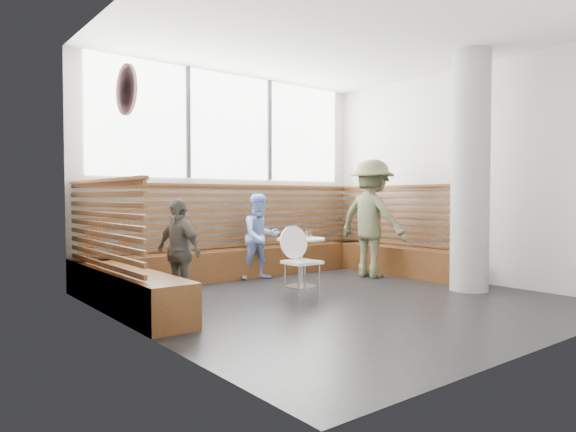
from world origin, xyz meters
TOP-DOWN VIEW (x-y plane):
  - room at (0.00, 0.00)m, footprint 5.00×5.00m
  - booth at (0.00, 1.77)m, footprint 5.00×2.50m
  - concrete_column at (1.85, -0.60)m, footprint 0.50×0.50m
  - wall_art at (-2.46, 0.40)m, footprint 0.03×0.50m
  - cafe_table at (0.21, 0.98)m, footprint 0.67×0.67m
  - cafe_chair at (-0.19, 0.53)m, footprint 0.42×0.42m
  - adult_man at (1.69, 1.01)m, footprint 0.80×1.25m
  - child_back at (0.18, 1.92)m, footprint 0.68×0.56m
  - child_left at (-1.63, 1.01)m, footprint 0.45×0.78m
  - plate_near at (0.06, 1.10)m, footprint 0.21×0.21m
  - plate_far at (0.29, 1.08)m, footprint 0.20×0.20m
  - glass_left at (0.04, 0.96)m, footprint 0.06×0.06m
  - glass_mid at (0.23, 0.92)m, footprint 0.06×0.06m
  - glass_right at (0.36, 0.99)m, footprint 0.08×0.08m
  - menu_card at (0.22, 0.80)m, footprint 0.23×0.19m

SIDE VIEW (x-z plane):
  - booth at x=0.00m, z-range -0.31..1.13m
  - cafe_table at x=0.21m, z-range 0.15..0.84m
  - cafe_chair at x=-0.19m, z-range 0.08..0.96m
  - child_left at x=-1.63m, z-range 0.00..1.24m
  - child_back at x=0.18m, z-range 0.00..1.31m
  - menu_card at x=0.22m, z-range 0.69..0.69m
  - plate_far at x=0.29m, z-range 0.69..0.70m
  - plate_near at x=0.06m, z-range 0.69..0.70m
  - glass_left at x=0.04m, z-range 0.69..0.79m
  - glass_mid at x=0.23m, z-range 0.69..0.79m
  - glass_right at x=0.36m, z-range 0.69..0.81m
  - adult_man at x=1.69m, z-range 0.00..1.84m
  - concrete_column at x=1.85m, z-range 0.00..3.20m
  - room at x=0.00m, z-range 0.00..3.20m
  - wall_art at x=-2.46m, z-range 2.05..2.55m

